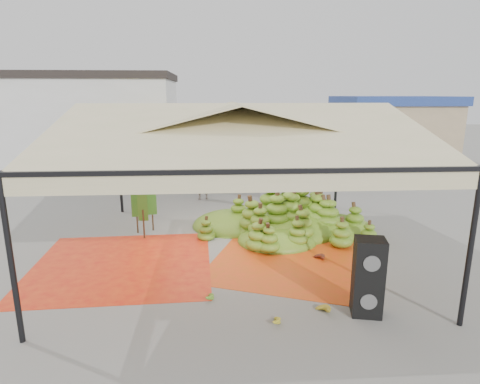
{
  "coord_description": "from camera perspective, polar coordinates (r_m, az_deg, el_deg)",
  "views": [
    {
      "loc": [
        -0.58,
        -10.46,
        4.25
      ],
      "look_at": [
        0.2,
        1.5,
        1.3
      ],
      "focal_mm": 30.0,
      "sensor_mm": 36.0,
      "label": 1
    }
  ],
  "objects": [
    {
      "name": "ground",
      "position": [
        11.31,
        -0.52,
        -8.25
      ],
      "size": [
        90.0,
        90.0,
        0.0
      ],
      "primitive_type": "plane",
      "color": "slate",
      "rests_on": "ground"
    },
    {
      "name": "canopy_tent",
      "position": [
        10.52,
        -0.56,
        8.65
      ],
      "size": [
        8.1,
        8.1,
        4.0
      ],
      "color": "black",
      "rests_on": "ground"
    },
    {
      "name": "building_white",
      "position": [
        26.26,
        -25.08,
        9.19
      ],
      "size": [
        14.3,
        6.3,
        5.4
      ],
      "color": "silver",
      "rests_on": "ground"
    },
    {
      "name": "building_tan",
      "position": [
        25.83,
        20.68,
        8.11
      ],
      "size": [
        6.3,
        5.3,
        4.1
      ],
      "color": "tan",
      "rests_on": "ground"
    },
    {
      "name": "tarp_left",
      "position": [
        10.85,
        -16.36,
        -9.8
      ],
      "size": [
        4.6,
        4.39,
        0.01
      ],
      "primitive_type": "cube",
      "rotation": [
        0.0,
        0.0,
        0.04
      ],
      "color": "#E64B15",
      "rests_on": "ground"
    },
    {
      "name": "tarp_right",
      "position": [
        10.73,
        6.96,
        -9.57
      ],
      "size": [
        4.93,
        5.05,
        0.01
      ],
      "primitive_type": "cube",
      "rotation": [
        0.0,
        0.0,
        -0.35
      ],
      "color": "red",
      "rests_on": "ground"
    },
    {
      "name": "banana_heap",
      "position": [
        12.92,
        6.59,
        -2.46
      ],
      "size": [
        6.83,
        5.96,
        1.3
      ],
      "primitive_type": "ellipsoid",
      "rotation": [
        0.0,
        0.0,
        -0.18
      ],
      "color": "#407117",
      "rests_on": "ground"
    },
    {
      "name": "hand_yellow_a",
      "position": [
        8.01,
        4.69,
        -17.53
      ],
      "size": [
        0.44,
        0.39,
        0.17
      ],
      "primitive_type": "ellipsoid",
      "rotation": [
        0.0,
        0.0,
        -0.24
      ],
      "color": "gold",
      "rests_on": "ground"
    },
    {
      "name": "hand_yellow_b",
      "position": [
        8.42,
        11.53,
        -15.96
      ],
      "size": [
        0.59,
        0.56,
        0.21
      ],
      "primitive_type": "ellipsoid",
      "rotation": [
        0.0,
        0.0,
        0.57
      ],
      "color": "#AC8122",
      "rests_on": "ground"
    },
    {
      "name": "hand_red_a",
      "position": [
        9.19,
        16.65,
        -13.53
      ],
      "size": [
        0.56,
        0.49,
        0.23
      ],
      "primitive_type": "ellipsoid",
      "rotation": [
        0.0,
        0.0,
        0.17
      ],
      "color": "#5F2115",
      "rests_on": "ground"
    },
    {
      "name": "hand_red_b",
      "position": [
        10.8,
        10.97,
        -8.97
      ],
      "size": [
        0.61,
        0.56,
        0.22
      ],
      "primitive_type": "ellipsoid",
      "rotation": [
        0.0,
        0.0,
        0.43
      ],
      "color": "#612A16",
      "rests_on": "ground"
    },
    {
      "name": "hand_green",
      "position": [
        8.81,
        -4.77,
        -14.4
      ],
      "size": [
        0.45,
        0.4,
        0.18
      ],
      "primitive_type": "ellipsoid",
      "rotation": [
        0.0,
        0.0,
        -0.2
      ],
      "color": "#3E7919",
      "rests_on": "ground"
    },
    {
      "name": "hanging_bunches",
      "position": [
        10.65,
        2.16,
        5.01
      ],
      "size": [
        1.74,
        0.24,
        0.2
      ],
      "color": "#427718",
      "rests_on": "ground"
    },
    {
      "name": "speaker_stack",
      "position": [
        8.33,
        17.75,
        -11.45
      ],
      "size": [
        0.66,
        0.6,
        1.57
      ],
      "rotation": [
        0.0,
        0.0,
        -0.21
      ],
      "color": "black",
      "rests_on": "ground"
    },
    {
      "name": "banana_leaves",
      "position": [
        12.96,
        -13.17,
        -5.69
      ],
      "size": [
        0.96,
        1.36,
        3.7
      ],
      "primitive_type": null,
      "color": "#257A20",
      "rests_on": "ground"
    },
    {
      "name": "vendor",
      "position": [
        16.47,
        -5.39,
        1.84
      ],
      "size": [
        0.69,
        0.52,
        1.7
      ],
      "primitive_type": "imported",
      "rotation": [
        0.0,
        0.0,
        3.35
      ],
      "color": "gray",
      "rests_on": "ground"
    },
    {
      "name": "truck_left",
      "position": [
        20.16,
        -10.88,
        6.05
      ],
      "size": [
        8.0,
        5.46,
        2.61
      ],
      "rotation": [
        0.0,
        0.0,
        -0.42
      ],
      "color": "#533B1B",
      "rests_on": "ground"
    },
    {
      "name": "truck_right",
      "position": [
        21.48,
        16.17,
        5.54
      ],
      "size": [
        6.73,
        3.45,
        2.2
      ],
      "rotation": [
        0.0,
        0.0,
        0.21
      ],
      "color": "#4C3319",
      "rests_on": "ground"
    }
  ]
}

